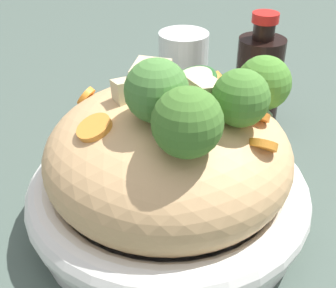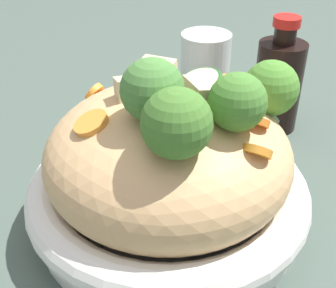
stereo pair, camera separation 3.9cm
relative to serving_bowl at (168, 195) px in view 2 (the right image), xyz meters
name	(u,v)px [view 2 (the right image)]	position (x,y,z in m)	size (l,w,h in m)	color
ground_plane	(168,217)	(0.00, 0.00, -0.03)	(3.00, 3.00, 0.00)	#415148
serving_bowl	(168,195)	(0.00, 0.00, 0.00)	(0.26, 0.26, 0.05)	white
noodle_heap	(168,154)	(0.00, 0.00, 0.05)	(0.22, 0.22, 0.11)	tan
broccoli_florets	(212,101)	(0.02, 0.04, 0.11)	(0.17, 0.16, 0.09)	#99AB6C
carrot_coins	(184,114)	(0.00, 0.01, 0.09)	(0.13, 0.18, 0.03)	orange
zucchini_slices	(219,93)	(-0.04, 0.04, 0.09)	(0.14, 0.09, 0.05)	beige
chicken_chunks	(167,87)	(-0.01, 0.00, 0.11)	(0.07, 0.10, 0.03)	beige
soy_sauce_bottle	(278,83)	(-0.20, 0.11, 0.03)	(0.06, 0.06, 0.15)	black
drinking_glass	(205,68)	(-0.26, 0.01, 0.02)	(0.07, 0.07, 0.10)	silver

